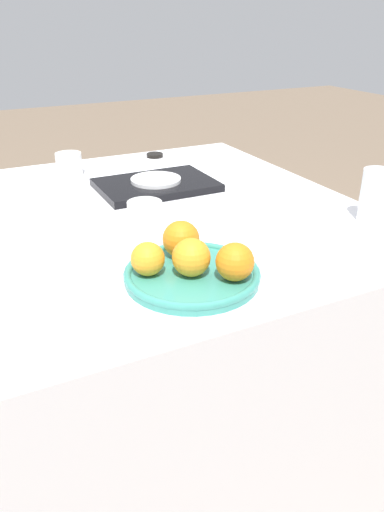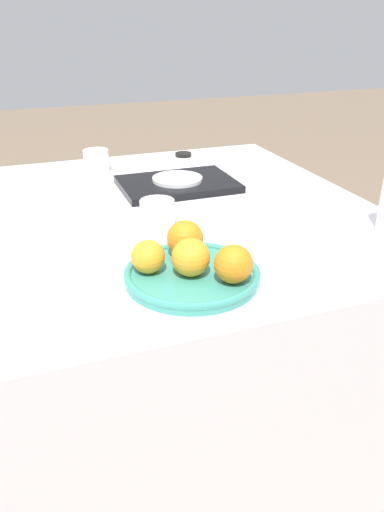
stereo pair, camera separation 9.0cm
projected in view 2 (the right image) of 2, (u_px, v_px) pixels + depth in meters
The scene contains 12 objects.
ground_plane at pixel (97, 442), 1.50m from camera, with size 12.00×12.00×0.00m, color #7A6651.
table at pixel (85, 345), 1.34m from camera, with size 1.50×1.09×0.71m.
fruit_platter at pixel (192, 274), 0.92m from camera, with size 0.25×0.25×0.02m.
orange_0 at pixel (233, 264), 0.87m from camera, with size 0.07×0.07×0.07m.
orange_1 at pixel (191, 257), 0.89m from camera, with size 0.07×0.07×0.07m.
orange_2 at pixel (148, 257), 0.90m from camera, with size 0.06×0.06×0.06m.
orange_3 at pixel (185, 239), 0.96m from camera, with size 0.07×0.07×0.07m.
serving_tray at pixel (177, 184), 1.40m from camera, with size 0.32×0.22×0.02m.
side_plate at pixel (177, 179), 1.40m from camera, with size 0.14×0.14×0.01m.
cup_1 at pixel (157, 214), 1.13m from camera, with size 0.08×0.08×0.07m.
cup_2 at pixel (96, 161), 1.53m from camera, with size 0.08×0.08×0.07m.
soy_dish at pixel (183, 155), 1.71m from camera, with size 0.06×0.06×0.01m.
Camera 2 is at (-0.10, -1.13, 1.16)m, focal length 35.00 mm.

